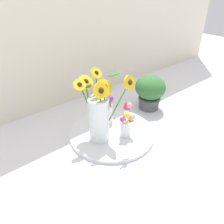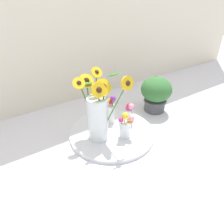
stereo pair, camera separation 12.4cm
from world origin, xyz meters
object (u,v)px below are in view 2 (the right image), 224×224
Objects in this scene: potted_plant at (156,93)px; vase_bulb_right at (129,114)px; serving_tray at (112,133)px; vase_small_back at (110,110)px; vase_small_center at (126,126)px; mason_jar_sunflowers at (98,113)px.

vase_bulb_right is at bearing -168.14° from potted_plant.
potted_plant is (0.41, 0.08, 0.13)m from serving_tray.
vase_small_center is at bearing -94.52° from vase_small_back.
serving_tray is at bearing -172.11° from vase_bulb_right.
potted_plant is at bearing 23.05° from vase_small_center.
mason_jar_sunflowers is 1.65× the size of potted_plant.
vase_small_center is (0.04, -0.08, 0.08)m from serving_tray.
serving_tray is 3.57× the size of vase_bulb_right.
serving_tray is at bearing -117.81° from vase_small_back.
vase_bulb_right is at bearing 7.89° from serving_tray.
vase_bulb_right is at bearing -43.38° from vase_small_back.
vase_small_back reaches higher than vase_bulb_right.
vase_small_back is at bearing 85.48° from vase_small_center.
serving_tray is 0.20m from mason_jar_sunflowers.
vase_bulb_right is 0.12m from vase_small_back.
mason_jar_sunflowers is at bearing -144.69° from vase_small_back.
mason_jar_sunflowers is 2.26× the size of vase_small_back.
serving_tray is at bearing -169.47° from potted_plant.
mason_jar_sunflowers is at bearing 148.53° from vase_small_center.
vase_small_back is 0.73× the size of potted_plant.
vase_small_back is at bearing 136.62° from vase_bulb_right.
mason_jar_sunflowers is 0.20m from vase_small_back.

